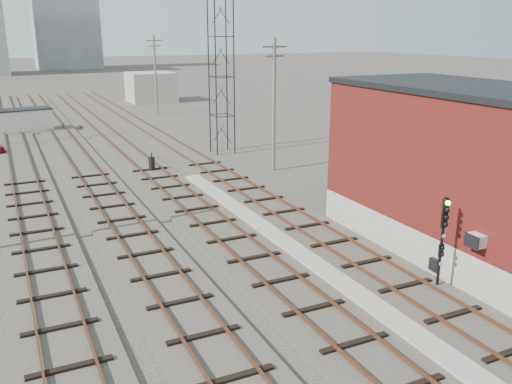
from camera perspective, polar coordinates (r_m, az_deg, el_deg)
ground at (r=66.30m, az=-16.25°, el=7.76°), size 320.00×320.00×0.00m
track_right at (r=46.60m, az=-8.82°, el=4.88°), size 3.20×90.00×0.39m
track_mid_right at (r=45.65m, az=-13.63°, el=4.37°), size 3.20×90.00×0.39m
track_mid_left at (r=45.04m, az=-18.61°, el=3.81°), size 3.20×90.00×0.39m
track_left at (r=44.78m, az=-23.68°, el=3.20°), size 3.20×90.00×0.39m
platform_curb at (r=23.62m, az=4.41°, el=-6.49°), size 0.90×28.00×0.26m
brick_building at (r=25.23m, az=20.88°, el=2.33°), size 6.54×12.20×7.22m
lattice_tower at (r=42.92m, az=-3.70°, el=14.02°), size 1.60×1.60×15.00m
utility_pole_right_a at (r=37.20m, az=1.90°, el=9.48°), size 1.80×0.24×9.00m
utility_pole_right_b at (r=65.21m, az=-10.54°, el=12.24°), size 1.80×0.24×9.00m
apartment_right at (r=155.94m, az=-19.50°, el=16.96°), size 16.00×12.00×26.00m
shed_right at (r=77.64m, az=-11.00°, el=10.78°), size 6.00×6.00×4.00m
signal_mast at (r=21.04m, az=19.04°, el=-4.62°), size 0.40×0.40×3.64m
switch_stand at (r=37.87m, az=-10.91°, el=2.91°), size 0.40×0.40×1.34m
site_trailer at (r=56.78m, az=-23.42°, el=6.88°), size 5.76×3.11×2.31m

